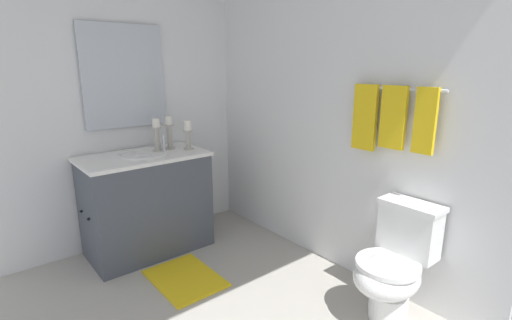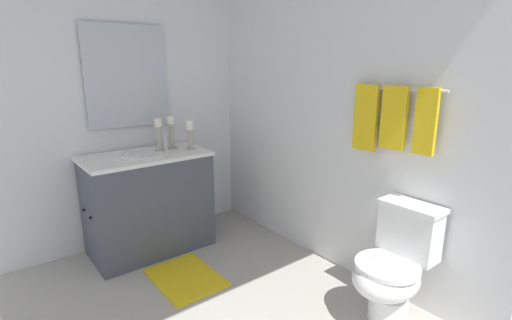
% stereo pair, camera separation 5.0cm
% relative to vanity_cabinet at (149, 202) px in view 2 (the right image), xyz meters
% --- Properties ---
extents(floor, '(2.75, 2.39, 0.02)m').
position_rel_vanity_cabinet_xyz_m(floor, '(1.05, -0.10, -0.44)').
color(floor, '#B2ADA3').
rests_on(floor, ground).
extents(wall_back, '(2.75, 0.04, 2.45)m').
position_rel_vanity_cabinet_xyz_m(wall_back, '(1.05, 1.09, 0.79)').
color(wall_back, white).
rests_on(wall_back, ground).
extents(wall_left, '(0.04, 2.39, 2.45)m').
position_rel_vanity_cabinet_xyz_m(wall_left, '(-0.32, -0.10, 0.79)').
color(wall_left, white).
rests_on(wall_left, ground).
extents(vanity_cabinet, '(0.58, 1.03, 0.86)m').
position_rel_vanity_cabinet_xyz_m(vanity_cabinet, '(0.00, 0.00, 0.00)').
color(vanity_cabinet, '#474C56').
rests_on(vanity_cabinet, ground).
extents(sink_basin, '(0.40, 0.40, 0.24)m').
position_rel_vanity_cabinet_xyz_m(sink_basin, '(0.00, 0.00, 0.39)').
color(sink_basin, white).
rests_on(sink_basin, vanity_cabinet).
extents(mirror, '(0.02, 0.70, 0.86)m').
position_rel_vanity_cabinet_xyz_m(mirror, '(-0.28, 0.00, 1.06)').
color(mirror, silver).
extents(candle_holder_tall, '(0.09, 0.09, 0.25)m').
position_rel_vanity_cabinet_xyz_m(candle_holder_tall, '(0.06, 0.39, 0.56)').
color(candle_holder_tall, '#B7B2A5').
rests_on(candle_holder_tall, vanity_cabinet).
extents(candle_holder_short, '(0.09, 0.09, 0.29)m').
position_rel_vanity_cabinet_xyz_m(candle_holder_short, '(-0.07, 0.28, 0.58)').
color(candle_holder_short, '#B7B2A5').
rests_on(candle_holder_short, vanity_cabinet).
extents(candle_holder_mid, '(0.09, 0.09, 0.28)m').
position_rel_vanity_cabinet_xyz_m(candle_holder_mid, '(-0.05, 0.15, 0.58)').
color(candle_holder_mid, '#B7B2A5').
rests_on(candle_holder_mid, vanity_cabinet).
extents(toilet, '(0.39, 0.54, 0.75)m').
position_rel_vanity_cabinet_xyz_m(toilet, '(1.85, 0.81, -0.07)').
color(toilet, white).
rests_on(toilet, ground).
extents(towel_bar, '(0.63, 0.02, 0.02)m').
position_rel_vanity_cabinet_xyz_m(towel_bar, '(1.64, 1.03, 1.01)').
color(towel_bar, silver).
extents(towel_near_vanity, '(0.18, 0.03, 0.45)m').
position_rel_vanity_cabinet_xyz_m(towel_near_vanity, '(1.43, 1.01, 0.80)').
color(towel_near_vanity, yellow).
rests_on(towel_near_vanity, towel_bar).
extents(towel_center, '(0.17, 0.03, 0.41)m').
position_rel_vanity_cabinet_xyz_m(towel_center, '(1.64, 1.01, 0.83)').
color(towel_center, yellow).
rests_on(towel_center, towel_bar).
extents(towel_near_corner, '(0.13, 0.03, 0.40)m').
position_rel_vanity_cabinet_xyz_m(towel_near_corner, '(1.85, 1.01, 0.83)').
color(towel_near_corner, yellow).
rests_on(towel_near_corner, towel_bar).
extents(bath_mat, '(0.60, 0.44, 0.02)m').
position_rel_vanity_cabinet_xyz_m(bath_mat, '(0.62, 0.00, -0.42)').
color(bath_mat, yellow).
rests_on(bath_mat, ground).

